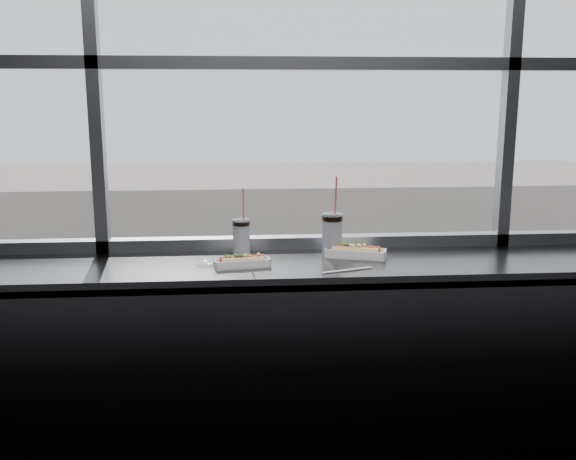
{
  "coord_description": "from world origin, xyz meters",
  "views": [
    {
      "loc": [
        -0.35,
        -1.62,
        1.84
      ],
      "look_at": [
        -0.12,
        1.23,
        1.25
      ],
      "focal_mm": 40.0,
      "sensor_mm": 36.0,
      "label": 1
    }
  ],
  "objects": [
    {
      "name": "hotdog_tray_right",
      "position": [
        0.21,
        1.28,
        1.13
      ],
      "size": [
        0.3,
        0.18,
        0.07
      ],
      "rotation": [
        0.0,
        0.0,
        -0.32
      ],
      "color": "white",
      "rests_on": "counter"
    },
    {
      "name": "car_far_b",
      "position": [
        2.39,
        25.5,
        -9.8
      ],
      "size": [
        3.13,
        6.97,
        2.29
      ],
      "primitive_type": "imported",
      "rotation": [
        0.0,
        0.0,
        1.53
      ],
      "color": "#6A0D00",
      "rests_on": "street_asphalt"
    },
    {
      "name": "loose_straw",
      "position": [
        0.13,
        1.05,
        1.1
      ],
      "size": [
        0.23,
        0.08,
        0.01
      ],
      "primitive_type": "cylinder",
      "rotation": [
        0.0,
        1.57,
        0.32
      ],
      "color": "white",
      "rests_on": "counter"
    },
    {
      "name": "pedestrian_c",
      "position": [
        5.59,
        28.43,
        -9.83
      ],
      "size": [
        1.0,
        0.75,
        2.26
      ],
      "primitive_type": "imported",
      "color": "#66605B",
      "rests_on": "far_sidewalk"
    },
    {
      "name": "street_asphalt",
      "position": [
        0.0,
        21.5,
        -10.97
      ],
      "size": [
        80.0,
        10.0,
        0.06
      ],
      "primitive_type": "cube",
      "color": "black",
      "rests_on": "plaza_ground"
    },
    {
      "name": "pedestrian_b",
      "position": [
        -2.4,
        28.61,
        -9.88
      ],
      "size": [
        0.72,
        0.96,
        2.17
      ],
      "primitive_type": "imported",
      "rotation": [
        0.0,
        0.0,
        1.57
      ],
      "color": "#66605B",
      "rests_on": "far_sidewalk"
    },
    {
      "name": "soda_cup_left",
      "position": [
        -0.33,
        1.38,
        1.2
      ],
      "size": [
        0.09,
        0.09,
        0.33
      ],
      "color": "white",
      "rests_on": "counter"
    },
    {
      "name": "tree_left",
      "position": [
        -9.06,
        29.5,
        -7.94
      ],
      "size": [
        2.88,
        2.88,
        4.51
      ],
      "color": "#47382B",
      "rests_on": "far_sidewalk"
    },
    {
      "name": "car_near_d",
      "position": [
        5.87,
        17.5,
        -9.88
      ],
      "size": [
        3.1,
        6.53,
        2.12
      ],
      "primitive_type": "imported",
      "rotation": [
        0.0,
        0.0,
        1.5
      ],
      "color": "#BBBBBB",
      "rests_on": "street_asphalt"
    },
    {
      "name": "hotdog_tray_left",
      "position": [
        -0.33,
        1.15,
        1.12
      ],
      "size": [
        0.26,
        0.12,
        0.06
      ],
      "rotation": [
        0.0,
        0.0,
        0.17
      ],
      "color": "white",
      "rests_on": "counter"
    },
    {
      "name": "pedestrian_d",
      "position": [
        8.38,
        29.03,
        -10.04
      ],
      "size": [
        0.82,
        0.61,
        1.83
      ],
      "primitive_type": "imported",
      "rotation": [
        0.0,
        0.0,
        3.14
      ],
      "color": "#66605B",
      "rests_on": "far_sidewalk"
    },
    {
      "name": "far_building",
      "position": [
        0.0,
        39.5,
        -7.0
      ],
      "size": [
        50.0,
        14.0,
        8.0
      ],
      "primitive_type": "cube",
      "color": "gray",
      "rests_on": "plaza_ground"
    },
    {
      "name": "car_far_c",
      "position": [
        13.6,
        25.5,
        -9.84
      ],
      "size": [
        3.46,
        6.87,
        2.2
      ],
      "primitive_type": "imported",
      "rotation": [
        0.0,
        0.0,
        1.68
      ],
      "color": "silver",
      "rests_on": "street_asphalt"
    },
    {
      "name": "wrapper",
      "position": [
        -0.49,
        1.2,
        1.11
      ],
      "size": [
        0.1,
        0.07,
        0.02
      ],
      "primitive_type": "ellipsoid",
      "color": "silver",
      "rests_on": "counter"
    },
    {
      "name": "tree_right",
      "position": [
        11.35,
        29.5,
        -7.49
      ],
      "size": [
        3.32,
        3.32,
        5.18
      ],
      "color": "#47382B",
      "rests_on": "far_sidewalk"
    },
    {
      "name": "pedestrian_a",
      "position": [
        -5.17,
        28.35,
        -9.92
      ],
      "size": [
        0.69,
        0.92,
        2.07
      ],
      "primitive_type": "imported",
      "rotation": [
        0.0,
        0.0,
        4.71
      ],
      "color": "#66605B",
      "rests_on": "far_sidewalk"
    },
    {
      "name": "wall_back_lower",
      "position": [
        0.0,
        1.5,
        0.55
      ],
      "size": [
        6.0,
        0.0,
        6.0
      ],
      "primitive_type": "plane",
      "rotation": [
        1.57,
        0.0,
        0.0
      ],
      "color": "black",
      "rests_on": "ground"
    },
    {
      "name": "counter",
      "position": [
        0.0,
        1.23,
        1.07
      ],
      "size": [
        6.0,
        0.55,
        0.06
      ],
      "primitive_type": "cube",
      "color": "#525354",
      "rests_on": "ground"
    },
    {
      "name": "counter_fascia",
      "position": [
        0.0,
        0.97,
        0.55
      ],
      "size": [
        6.0,
        0.04,
        1.04
      ],
      "primitive_type": "cube",
      "color": "#525354",
      "rests_on": "ground"
    },
    {
      "name": "plaza_ground",
      "position": [
        0.0,
        45.0,
        -11.0
      ],
      "size": [
        120.0,
        120.0,
        0.0
      ],
      "primitive_type": "plane",
      "color": "gray",
      "rests_on": "ground"
    },
    {
      "name": "car_far_a",
      "position": [
        -10.38,
        25.5,
        -9.78
      ],
      "size": [
        3.7,
        7.28,
        2.33
      ],
      "primitive_type": "imported",
      "rotation": [
        0.0,
        0.0,
        1.69
      ],
      "color": "black",
      "rests_on": "street_asphalt"
    },
    {
      "name": "tree_center",
      "position": [
        0.35,
        29.5,
        -7.8
      ],
      "size": [
        3.02,
        3.02,
        4.72
      ],
      "color": "#47382B",
      "rests_on": "far_sidewalk"
    },
    {
      "name": "soda_cup_right",
      "position": [
        0.1,
        1.34,
        1.21
      ],
      "size": [
        0.1,
        0.1,
        0.38
      ],
      "color": "white",
      "rests_on": "counter"
    },
    {
      "name": "far_sidewalk",
      "position": [
        0.0,
        29.5,
        -10.98
      ],
      "size": [
        80.0,
        6.0,
        0.04
      ],
      "primitive_type": "cube",
      "color": "gray",
      "rests_on": "plaza_ground"
    }
  ]
}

